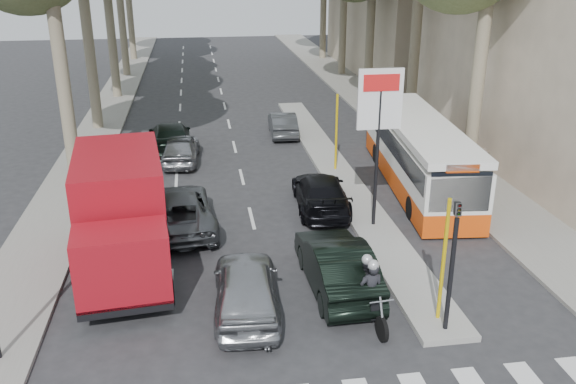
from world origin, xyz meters
name	(u,v)px	position (x,y,z in m)	size (l,w,h in m)	color
ground	(308,312)	(0.00, 0.00, 0.00)	(120.00, 120.00, 0.00)	#28282B
sidewalk_right	(367,98)	(8.60, 25.00, 0.06)	(3.20, 70.00, 0.12)	gray
median_left	(116,97)	(-8.00, 28.00, 0.06)	(2.40, 64.00, 0.12)	gray
traffic_island	(335,170)	(3.25, 11.00, 0.08)	(1.50, 26.00, 0.16)	gray
billboard	(379,126)	(3.25, 5.00, 3.70)	(1.50, 12.10, 5.60)	yellow
traffic_light_island	(454,245)	(3.25, -1.50, 2.49)	(0.16, 0.41, 3.60)	black
silver_hatchback	(246,287)	(-1.63, 0.30, 0.73)	(1.72, 4.27, 1.46)	#9DA0A5
dark_hatchback	(337,265)	(1.03, 1.14, 0.76)	(1.60, 4.60, 1.52)	black
queue_car_a	(178,210)	(-3.50, 6.00, 0.69)	(2.30, 4.99, 1.39)	#484B4F
queue_car_b	(321,192)	(1.76, 7.00, 0.66)	(1.86, 4.58, 1.33)	black
queue_car_c	(181,148)	(-3.50, 13.43, 0.68)	(1.60, 3.97, 1.35)	gray
queue_car_d	(283,124)	(1.80, 17.25, 0.62)	(1.32, 3.79, 1.25)	#43464A
queue_car_e	(171,138)	(-4.00, 15.13, 0.72)	(2.02, 4.97, 1.44)	black
red_truck	(121,214)	(-5.06, 3.25, 1.83)	(3.08, 6.72, 3.47)	black
city_bus	(418,152)	(6.20, 8.83, 1.47)	(3.28, 10.73, 2.78)	#E3480C
motorcycle	(368,291)	(1.48, -0.55, 0.85)	(0.83, 2.19, 1.86)	black
pedestrian_near	(425,145)	(7.51, 11.50, 0.90)	(0.92, 0.45, 1.57)	#3D3049
pedestrian_far	(479,171)	(8.18, 7.35, 1.06)	(1.22, 0.54, 1.88)	brown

